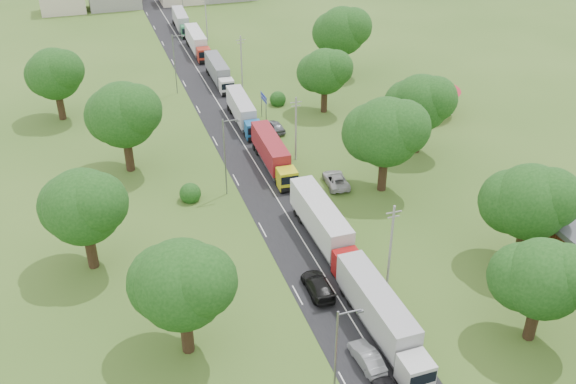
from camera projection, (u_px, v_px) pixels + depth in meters
name	position (u px, v px, depth m)	size (l,w,h in m)	color
ground	(311.00, 254.00, 68.01)	(260.00, 260.00, 0.00)	#36561C
road	(259.00, 169.00, 84.38)	(8.00, 200.00, 0.04)	black
info_sign	(264.00, 101.00, 96.54)	(0.12, 3.10, 4.10)	slate
pole_1	(391.00, 244.00, 61.41)	(1.60, 0.24, 9.00)	gray
pole_2	(296.00, 128.00, 84.32)	(1.60, 0.24, 9.00)	gray
pole_3	(241.00, 61.00, 107.23)	(1.60, 0.24, 9.00)	gray
pole_4	(206.00, 18.00, 130.14)	(1.60, 0.24, 9.00)	gray
lamp_0	(338.00, 357.00, 47.38)	(2.03, 0.22, 10.00)	slate
lamp_1	(226.00, 153.00, 76.02)	(2.03, 0.22, 10.00)	slate
lamp_2	(175.00, 61.00, 104.66)	(2.03, 0.22, 10.00)	slate
tree_2	(542.00, 278.00, 53.87)	(8.00, 8.00, 10.10)	#382616
tree_3	(529.00, 201.00, 63.37)	(8.80, 8.80, 11.07)	#382616
tree_4	(385.00, 131.00, 75.89)	(9.60, 9.60, 12.05)	#382616
tree_5	(420.00, 103.00, 85.19)	(8.80, 8.80, 11.07)	#382616
tree_6	(325.00, 71.00, 97.50)	(8.00, 8.00, 10.10)	#382616
tree_7	(342.00, 31.00, 111.61)	(9.60, 9.60, 12.05)	#382616
tree_10	(181.00, 283.00, 52.22)	(8.80, 8.80, 11.07)	#382616
tree_11	(83.00, 206.00, 62.58)	(8.80, 8.80, 11.07)	#382616
tree_12	(123.00, 114.00, 80.27)	(9.60, 9.60, 12.05)	#382616
tree_13	(54.00, 74.00, 94.77)	(8.80, 8.80, 11.07)	#382616
house_cream	(427.00, 90.00, 98.88)	(10.08, 10.08, 5.80)	beige
truck_0	(381.00, 315.00, 56.39)	(2.73, 14.97, 4.15)	#BDBDBD
truck_1	(324.00, 225.00, 68.66)	(2.72, 15.51, 4.30)	maroon
truck_2	(273.00, 153.00, 83.73)	(2.73, 14.00, 3.88)	gold
truck_3	(243.00, 111.00, 95.93)	(2.80, 13.63, 3.77)	#185995
truck_4	(218.00, 71.00, 110.75)	(2.58, 13.62, 3.77)	silver
truck_5	(197.00, 42.00, 124.75)	(2.82, 14.52, 4.02)	maroon
truck_6	(181.00, 21.00, 137.87)	(2.90, 13.71, 3.79)	#296E45
car_lane_mid	(367.00, 357.00, 53.97)	(1.57, 4.49, 1.48)	gray
car_lane_rear	(318.00, 286.00, 62.12)	(2.22, 5.45, 1.58)	black
car_verge_near	(336.00, 180.00, 80.27)	(2.52, 5.47, 1.52)	#AFAFAF
car_verge_far	(275.00, 126.00, 94.02)	(1.87, 4.65, 1.58)	#5B5F63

